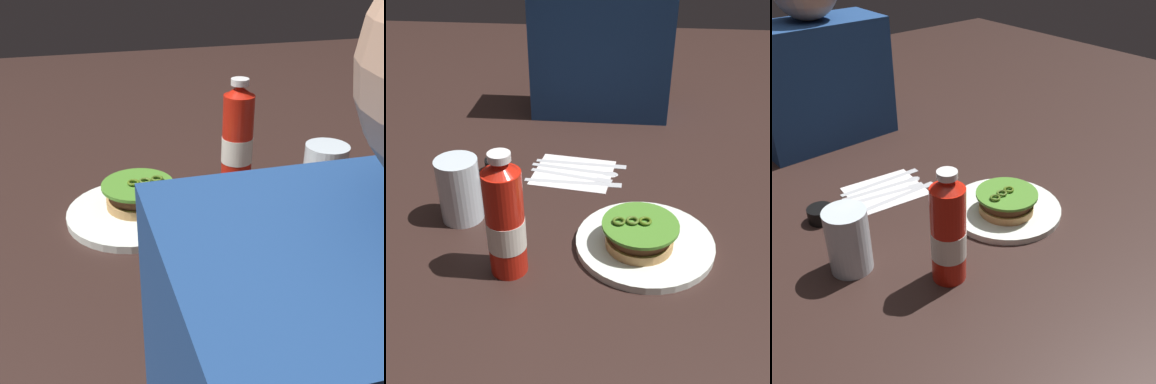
% 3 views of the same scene
% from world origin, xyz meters
% --- Properties ---
extents(ground_plane, '(3.00, 3.00, 0.00)m').
position_xyz_m(ground_plane, '(0.00, 0.00, 0.00)').
color(ground_plane, '#2F1E1A').
extents(dinner_plate, '(0.25, 0.25, 0.01)m').
position_xyz_m(dinner_plate, '(0.16, -0.06, 0.01)').
color(dinner_plate, white).
rests_on(dinner_plate, ground_plane).
extents(burger_sandwich, '(0.13, 0.13, 0.05)m').
position_xyz_m(burger_sandwich, '(0.15, -0.08, 0.04)').
color(burger_sandwich, tan).
rests_on(burger_sandwich, dinner_plate).
extents(ketchup_bottle, '(0.06, 0.06, 0.22)m').
position_xyz_m(ketchup_bottle, '(-0.07, -0.15, 0.10)').
color(ketchup_bottle, red).
rests_on(ketchup_bottle, ground_plane).
extents(water_glass, '(0.08, 0.08, 0.13)m').
position_xyz_m(water_glass, '(-0.20, -0.01, 0.06)').
color(water_glass, silver).
rests_on(water_glass, ground_plane).
extents(condiment_cup, '(0.06, 0.06, 0.03)m').
position_xyz_m(condiment_cup, '(-0.17, 0.17, 0.02)').
color(condiment_cup, black).
rests_on(condiment_cup, ground_plane).
extents(napkin, '(0.19, 0.16, 0.00)m').
position_xyz_m(napkin, '(-0.00, 0.19, 0.00)').
color(napkin, white).
rests_on(napkin, ground_plane).
extents(butter_knife, '(0.21, 0.02, 0.00)m').
position_xyz_m(butter_knife, '(0.02, 0.14, 0.00)').
color(butter_knife, silver).
rests_on(butter_knife, napkin).
extents(fork_utensil, '(0.19, 0.06, 0.00)m').
position_xyz_m(fork_utensil, '(0.01, 0.17, 0.00)').
color(fork_utensil, silver).
rests_on(fork_utensil, napkin).
extents(spoon_utensil, '(0.20, 0.05, 0.00)m').
position_xyz_m(spoon_utensil, '(0.03, 0.19, 0.00)').
color(spoon_utensil, silver).
rests_on(spoon_utensil, napkin).
extents(steak_knife, '(0.21, 0.03, 0.00)m').
position_xyz_m(steak_knife, '(0.03, 0.23, 0.00)').
color(steak_knife, silver).
rests_on(steak_knife, napkin).
extents(diner_person, '(0.37, 0.18, 0.50)m').
position_xyz_m(diner_person, '(0.04, 0.55, 0.21)').
color(diner_person, navy).
rests_on(diner_person, ground_plane).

